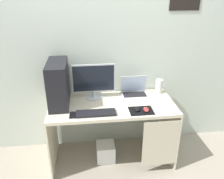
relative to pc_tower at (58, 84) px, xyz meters
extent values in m
plane|color=#9E9384|center=(0.59, -0.08, -1.01)|extent=(8.00, 8.00, 0.00)
cube|color=beige|center=(0.59, 0.30, 0.29)|extent=(4.00, 0.04, 2.60)
cube|color=beige|center=(0.59, -0.08, -0.27)|extent=(1.44, 0.67, 0.03)
cube|color=beige|center=(-0.12, -0.08, -0.65)|extent=(0.02, 0.67, 0.73)
cube|color=beige|center=(1.30, -0.08, -0.65)|extent=(0.02, 0.67, 0.73)
cube|color=beige|center=(1.09, -0.41, -0.61)|extent=(0.40, 0.01, 0.58)
cube|color=black|center=(0.00, 0.00, 0.00)|extent=(0.21, 0.49, 0.50)
cylinder|color=#B7BCC6|center=(0.39, 0.11, -0.24)|extent=(0.20, 0.20, 0.01)
cylinder|color=#B7BCC6|center=(0.39, 0.11, -0.20)|extent=(0.04, 0.04, 0.07)
cube|color=#B7BCC6|center=(0.39, 0.10, 0.01)|extent=(0.51, 0.02, 0.34)
cube|color=black|center=(0.39, 0.09, 0.01)|extent=(0.48, 0.00, 0.31)
cube|color=silver|center=(0.89, 0.09, -0.24)|extent=(0.32, 0.23, 0.01)
cube|color=black|center=(0.89, 0.11, -0.23)|extent=(0.28, 0.15, 0.00)
cube|color=silver|center=(0.89, 0.18, -0.12)|extent=(0.32, 0.05, 0.23)
cube|color=#ADC1E5|center=(0.89, 0.18, -0.12)|extent=(0.30, 0.04, 0.20)
cylinder|color=silver|center=(1.21, 0.15, -0.16)|extent=(0.09, 0.09, 0.18)
cube|color=black|center=(0.40, -0.29, -0.24)|extent=(0.42, 0.14, 0.02)
cube|color=black|center=(0.89, -0.28, -0.25)|extent=(0.26, 0.20, 0.00)
ellipsoid|color=black|center=(0.84, -0.27, -0.23)|extent=(0.06, 0.10, 0.03)
ellipsoid|color=#B23333|center=(0.94, -0.29, -0.23)|extent=(0.06, 0.10, 0.03)
cube|color=black|center=(0.15, -0.29, -0.24)|extent=(0.07, 0.13, 0.01)
cube|color=white|center=(0.51, -0.11, -0.90)|extent=(0.22, 0.22, 0.22)
camera|label=1|loc=(0.31, -2.43, 1.01)|focal=37.31mm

